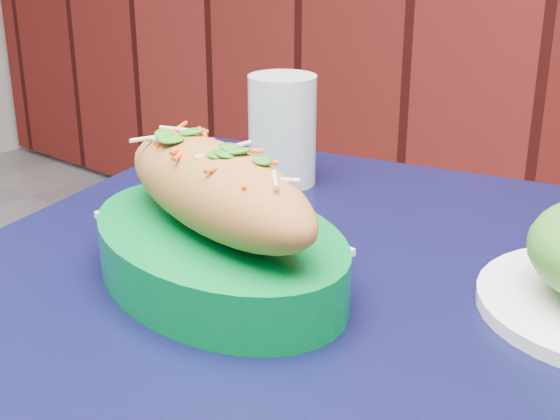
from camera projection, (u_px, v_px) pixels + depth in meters
The scene contains 3 objects.
cafe_table at pixel (356, 397), 0.68m from camera, with size 0.97×0.97×0.75m.
banh_mi_basket at pixel (217, 225), 0.68m from camera, with size 0.33×0.26×0.13m.
water_glass at pixel (282, 130), 0.93m from camera, with size 0.08×0.08×0.13m, color silver.
Camera 1 is at (0.74, 1.04, 1.06)m, focal length 50.00 mm.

